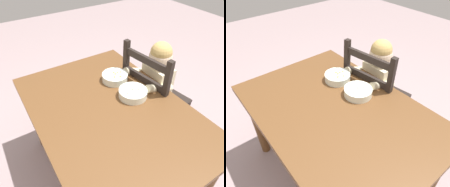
# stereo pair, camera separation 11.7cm
# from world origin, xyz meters

# --- Properties ---
(ground_plane) EXTENTS (8.00, 8.00, 0.00)m
(ground_plane) POSITION_xyz_m (0.00, 0.00, 0.00)
(ground_plane) COLOR gray
(dining_table) EXTENTS (1.29, 0.88, 0.70)m
(dining_table) POSITION_xyz_m (0.00, 0.00, 0.60)
(dining_table) COLOR brown
(dining_table) RESTS_ON ground
(dining_chair) EXTENTS (0.47, 0.47, 0.96)m
(dining_chair) POSITION_xyz_m (-0.12, 0.49, 0.46)
(dining_chair) COLOR black
(dining_chair) RESTS_ON ground
(child_figure) EXTENTS (0.32, 0.31, 0.96)m
(child_figure) POSITION_xyz_m (-0.13, 0.48, 0.63)
(child_figure) COLOR beige
(child_figure) RESTS_ON ground
(bowl_of_peas) EXTENTS (0.19, 0.19, 0.05)m
(bowl_of_peas) POSITION_xyz_m (-0.02, 0.19, 0.73)
(bowl_of_peas) COLOR white
(bowl_of_peas) RESTS_ON dining_table
(bowl_of_carrots) EXTENTS (0.18, 0.18, 0.05)m
(bowl_of_carrots) POSITION_xyz_m (-0.24, 0.19, 0.73)
(bowl_of_carrots) COLOR white
(bowl_of_carrots) RESTS_ON dining_table
(spoon) EXTENTS (0.13, 0.09, 0.01)m
(spoon) POSITION_xyz_m (-0.17, 0.22, 0.70)
(spoon) COLOR silver
(spoon) RESTS_ON dining_table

